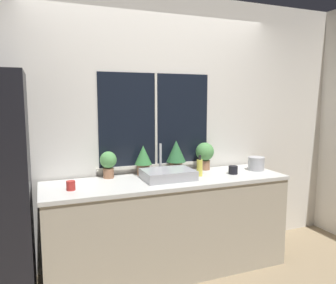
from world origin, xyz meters
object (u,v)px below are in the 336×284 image
object	(u,v)px
sink	(168,174)
potted_plant_far_left	(108,162)
potted_plant_center_left	(143,158)
potted_plant_center_right	(176,154)
potted_plant_far_right	(205,153)
kettle	(256,163)
soap_bottle	(200,167)
mug_red	(71,186)
mug_black	(233,170)

from	to	relation	value
sink	potted_plant_far_left	size ratio (longest dim) A/B	1.84
sink	potted_plant_center_left	bearing A→B (deg)	122.69
potted_plant_far_left	potted_plant_center_right	distance (m)	0.70
potted_plant_far_right	potted_plant_center_right	bearing A→B (deg)	-180.00
potted_plant_center_left	kettle	world-z (taller)	potted_plant_center_left
soap_bottle	kettle	xyz separation A→B (m)	(0.68, 0.02, -0.01)
potted_plant_center_left	soap_bottle	xyz separation A→B (m)	(0.50, -0.24, -0.08)
mug_red	kettle	size ratio (longest dim) A/B	0.46
sink	mug_black	xyz separation A→B (m)	(0.69, -0.04, -0.01)
potted_plant_center_left	potted_plant_center_right	world-z (taller)	potted_plant_center_right
sink	soap_bottle	xyz separation A→B (m)	(0.33, 0.01, 0.04)
potted_plant_center_left	kettle	distance (m)	1.20
potted_plant_center_right	kettle	bearing A→B (deg)	-15.18
kettle	soap_bottle	bearing A→B (deg)	-178.17
potted_plant_far_left	potted_plant_center_right	bearing A→B (deg)	-0.00
mug_red	mug_black	bearing A→B (deg)	0.80
kettle	mug_black	bearing A→B (deg)	-168.49
potted_plant_center_right	potted_plant_center_left	bearing A→B (deg)	180.00
mug_black	kettle	distance (m)	0.33
potted_plant_far_left	potted_plant_far_right	size ratio (longest dim) A/B	0.88
potted_plant_far_right	potted_plant_far_left	bearing A→B (deg)	180.00
potted_plant_far_right	mug_black	bearing A→B (deg)	-59.84
sink	potted_plant_far_left	bearing A→B (deg)	153.59
potted_plant_center_left	mug_black	bearing A→B (deg)	-18.82
sink	soap_bottle	bearing A→B (deg)	1.16
potted_plant_far_right	mug_black	size ratio (longest dim) A/B	3.20
sink	mug_red	world-z (taller)	sink
potted_plant_center_left	mug_red	bearing A→B (deg)	-156.57
soap_bottle	potted_plant_far_right	bearing A→B (deg)	52.96
mug_red	sink	bearing A→B (deg)	3.88
mug_black	mug_red	distance (m)	1.57
sink	mug_red	bearing A→B (deg)	-176.12
mug_red	kettle	bearing A→B (deg)	2.66
soap_bottle	kettle	bearing A→B (deg)	1.83
potted_plant_far_left	potted_plant_far_right	bearing A→B (deg)	0.00
mug_black	mug_red	bearing A→B (deg)	-179.20
potted_plant_far_right	kettle	world-z (taller)	potted_plant_far_right
soap_bottle	potted_plant_center_left	bearing A→B (deg)	153.73
mug_black	kettle	bearing A→B (deg)	11.51
mug_black	kettle	world-z (taller)	kettle
sink	potted_plant_center_right	world-z (taller)	potted_plant_center_right
potted_plant_far_left	potted_plant_center_left	size ratio (longest dim) A/B	0.87
soap_bottle	mug_black	bearing A→B (deg)	-7.18
potted_plant_center_left	mug_black	world-z (taller)	potted_plant_center_left
soap_bottle	mug_red	bearing A→B (deg)	-176.87
potted_plant_center_left	potted_plant_center_right	distance (m)	0.35
potted_plant_far_left	potted_plant_center_left	world-z (taller)	potted_plant_center_left
potted_plant_center_left	soap_bottle	bearing A→B (deg)	-26.27
potted_plant_far_left	kettle	bearing A→B (deg)	-8.36
potted_plant_far_left	potted_plant_center_left	distance (m)	0.35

